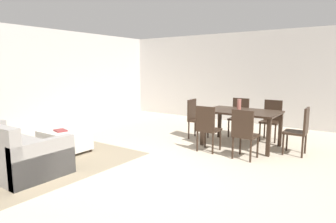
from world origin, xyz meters
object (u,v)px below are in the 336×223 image
Objects in this scene: book_on_ottoman at (60,130)px; ottoman_table at (64,140)px; dining_chair_far_left at (239,115)px; dining_table at (242,115)px; dining_chair_near_right at (244,131)px; dining_chair_head_east at (300,128)px; dining_chair_far_right at (271,118)px; vase_centerpiece at (239,105)px; couch at (4,151)px; dining_chair_head_west at (195,116)px; dining_chair_near_left at (207,126)px.

ottoman_table is at bearing 6.26° from book_on_ottoman.
dining_chair_far_left is (2.39, 3.26, 0.30)m from ottoman_table.
dining_chair_near_right is (0.39, -0.87, -0.15)m from dining_table.
dining_chair_head_east is (3.92, 2.40, 0.30)m from ottoman_table.
dining_chair_far_right and dining_chair_head_east have the same top height.
dining_chair_near_right is 1.88m from dining_chair_far_left.
book_on_ottoman is at bearing -138.74° from vase_centerpiece.
book_on_ottoman is (-2.86, -2.42, -0.26)m from dining_table.
dining_chair_head_east is (3.88, 3.59, 0.24)m from couch.
dining_chair_head_west is 3.88× the size of vase_centerpiece.
couch reaches higher than dining_table.
dining_chair_head_west is (1.63, 2.44, 0.30)m from ottoman_table.
vase_centerpiece is at bearing -117.93° from dining_chair_far_right.
ottoman_table is 2.88m from dining_chair_near_left.
book_on_ottoman is at bearing -173.74° from ottoman_table.
dining_chair_head_east and dining_chair_head_west have the same top height.
ottoman_table is 1.18× the size of dining_chair_head_west.
dining_chair_far_right is 4.63m from book_on_ottoman.
ottoman_table is 2.95m from dining_chair_head_west.
dining_chair_far_right reaches higher than ottoman_table.
dining_table is 0.92m from dining_chair_near_left.
vase_centerpiece reaches higher than dining_chair_far_left.
dining_chair_head_west is (-1.14, 0.03, -0.15)m from dining_table.
dining_chair_head_west is at bearing 179.08° from dining_chair_head_east.
book_on_ottoman is (-0.14, 1.18, 0.12)m from couch.
dining_chair_far_left is 4.11m from book_on_ottoman.
couch reaches higher than ottoman_table.
dining_chair_head_west is at bearing 178.34° from dining_table.
dining_table is at bearing 41.04° from ottoman_table.
dining_chair_near_right reaches higher than ottoman_table.
couch is 8.81× the size of book_on_ottoman.
dining_chair_head_east is 3.54× the size of book_on_ottoman.
book_on_ottoman is (-4.02, -2.41, -0.11)m from dining_chair_head_east.
dining_chair_far_right is 3.54× the size of book_on_ottoman.
vase_centerpiece is 0.91× the size of book_on_ottoman.
dining_chair_near_right and dining_chair_far_left have the same top height.
book_on_ottoman is (-0.10, -0.01, 0.18)m from ottoman_table.
dining_chair_far_right is 1.00× the size of dining_chair_head_west.
dining_chair_far_left is at bearing -177.52° from dining_chair_far_right.
book_on_ottoman is at bearing -154.53° from dining_chair_near_right.
dining_chair_far_left is at bearing 113.87° from dining_chair_near_right.
dining_table is at bearing 64.87° from dining_chair_near_left.
dining_chair_head_west is at bearing 149.32° from dining_chair_near_right.
dining_chair_far_right is (-0.00, 1.76, 0.00)m from dining_chair_near_right.
couch is at bearing -127.05° from dining_table.
couch is at bearing -130.01° from dining_chair_near_left.
dining_chair_near_right is at bearing -62.91° from vase_centerpiece.
couch is 9.67× the size of vase_centerpiece.
dining_chair_far_left is at bearing 110.18° from vase_centerpiece.
dining_chair_far_right is (0.38, 0.89, -0.15)m from dining_table.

